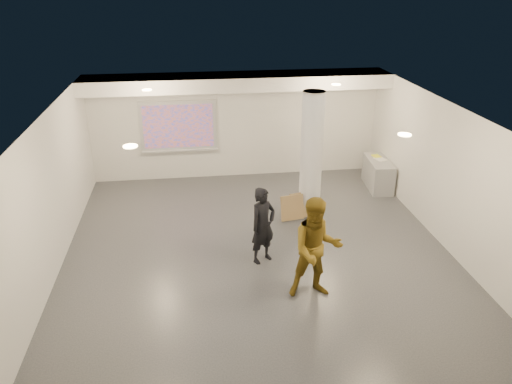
{
  "coord_description": "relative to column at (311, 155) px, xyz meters",
  "views": [
    {
      "loc": [
        -1.27,
        -8.94,
        5.42
      ],
      "look_at": [
        0.0,
        0.4,
        1.25
      ],
      "focal_mm": 35.0,
      "sensor_mm": 36.0,
      "label": 1
    }
  ],
  "objects": [
    {
      "name": "floor",
      "position": [
        -1.5,
        -1.8,
        -1.5
      ],
      "size": [
        8.0,
        9.0,
        0.01
      ],
      "primitive_type": "cube",
      "color": "#34363A",
      "rests_on": "ground"
    },
    {
      "name": "ceiling",
      "position": [
        -1.5,
        -1.8,
        1.5
      ],
      "size": [
        8.0,
        9.0,
        0.01
      ],
      "primitive_type": "cube",
      "color": "white",
      "rests_on": "floor"
    },
    {
      "name": "wall_back",
      "position": [
        -1.5,
        2.7,
        0.0
      ],
      "size": [
        8.0,
        0.01,
        3.0
      ],
      "primitive_type": "cube",
      "color": "silver",
      "rests_on": "floor"
    },
    {
      "name": "wall_front",
      "position": [
        -1.5,
        -6.3,
        0.0
      ],
      "size": [
        8.0,
        0.01,
        3.0
      ],
      "primitive_type": "cube",
      "color": "silver",
      "rests_on": "floor"
    },
    {
      "name": "wall_left",
      "position": [
        -5.5,
        -1.8,
        0.0
      ],
      "size": [
        0.01,
        9.0,
        3.0
      ],
      "primitive_type": "cube",
      "color": "silver",
      "rests_on": "floor"
    },
    {
      "name": "wall_right",
      "position": [
        2.5,
        -1.8,
        0.0
      ],
      "size": [
        0.01,
        9.0,
        3.0
      ],
      "primitive_type": "cube",
      "color": "silver",
      "rests_on": "floor"
    },
    {
      "name": "soffit_band",
      "position": [
        -1.5,
        2.15,
        1.32
      ],
      "size": [
        8.0,
        1.1,
        0.36
      ],
      "primitive_type": "cube",
      "color": "white",
      "rests_on": "ceiling"
    },
    {
      "name": "downlight_nw",
      "position": [
        -3.7,
        0.7,
        1.48
      ],
      "size": [
        0.22,
        0.22,
        0.02
      ],
      "primitive_type": "cylinder",
      "color": "#FFD992",
      "rests_on": "ceiling"
    },
    {
      "name": "downlight_ne",
      "position": [
        0.7,
        0.7,
        1.48
      ],
      "size": [
        0.22,
        0.22,
        0.02
      ],
      "primitive_type": "cylinder",
      "color": "#FFD992",
      "rests_on": "ceiling"
    },
    {
      "name": "downlight_sw",
      "position": [
        -3.7,
        -3.3,
        1.48
      ],
      "size": [
        0.22,
        0.22,
        0.02
      ],
      "primitive_type": "cylinder",
      "color": "#FFD992",
      "rests_on": "ceiling"
    },
    {
      "name": "downlight_se",
      "position": [
        0.7,
        -3.3,
        1.48
      ],
      "size": [
        0.22,
        0.22,
        0.02
      ],
      "primitive_type": "cylinder",
      "color": "#FFD992",
      "rests_on": "ceiling"
    },
    {
      "name": "column",
      "position": [
        0.0,
        0.0,
        0.0
      ],
      "size": [
        0.52,
        0.52,
        3.0
      ],
      "primitive_type": "cylinder",
      "color": "silver",
      "rests_on": "floor"
    },
    {
      "name": "projection_screen",
      "position": [
        -3.1,
        2.65,
        0.03
      ],
      "size": [
        2.1,
        0.13,
        1.42
      ],
      "color": "silver",
      "rests_on": "wall_back"
    },
    {
      "name": "credenza",
      "position": [
        2.22,
        1.29,
        -1.11
      ],
      "size": [
        0.68,
        1.39,
        0.78
      ],
      "primitive_type": "cube",
      "rotation": [
        0.0,
        0.0,
        -0.09
      ],
      "color": "gray",
      "rests_on": "floor"
    },
    {
      "name": "papers_stack",
      "position": [
        2.26,
        1.35,
        -0.71
      ],
      "size": [
        0.33,
        0.38,
        0.02
      ],
      "primitive_type": "cube",
      "rotation": [
        0.0,
        0.0,
        0.3
      ],
      "color": "white",
      "rests_on": "credenza"
    },
    {
      "name": "postit_pad",
      "position": [
        2.24,
        1.58,
        -0.7
      ],
      "size": [
        0.22,
        0.28,
        0.03
      ],
      "primitive_type": "cube",
      "rotation": [
        0.0,
        0.0,
        0.09
      ],
      "color": "#F4FA26",
      "rests_on": "credenza"
    },
    {
      "name": "cardboard_back",
      "position": [
        -0.48,
        -0.31,
        -1.2
      ],
      "size": [
        0.58,
        0.25,
        0.61
      ],
      "primitive_type": "cube",
      "rotation": [
        -0.18,
        0.0,
        0.17
      ],
      "color": "olive",
      "rests_on": "floor"
    },
    {
      "name": "cardboard_front",
      "position": [
        -0.23,
        -0.18,
        -1.2
      ],
      "size": [
        0.61,
        0.4,
        0.6
      ],
      "primitive_type": "cube",
      "rotation": [
        -0.35,
        0.0,
        0.26
      ],
      "color": "olive",
      "rests_on": "floor"
    },
    {
      "name": "woman",
      "position": [
        -1.45,
        -2.04,
        -0.7
      ],
      "size": [
        0.7,
        0.63,
        1.6
      ],
      "primitive_type": "imported",
      "rotation": [
        0.0,
        0.0,
        0.55
      ],
      "color": "black",
      "rests_on": "floor"
    },
    {
      "name": "man",
      "position": [
        -0.69,
        -3.33,
        -0.54
      ],
      "size": [
        0.95,
        0.75,
        1.91
      ],
      "primitive_type": "imported",
      "rotation": [
        0.0,
        0.0,
        -0.03
      ],
      "color": "brown",
      "rests_on": "floor"
    }
  ]
}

